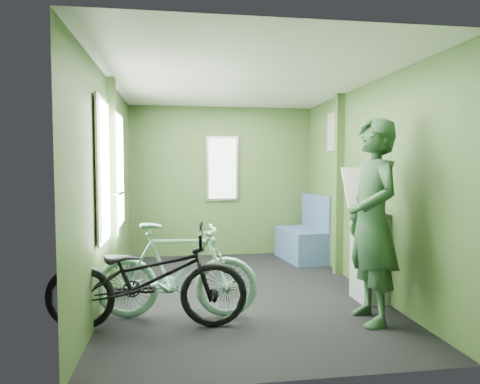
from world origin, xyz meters
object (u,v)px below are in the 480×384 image
(passenger, at_px, (372,221))
(bicycle_mint, at_px, (177,319))
(bicycle_black, at_px, (148,329))
(waste_box, at_px, (369,257))
(bench_seat, at_px, (303,241))

(passenger, bearing_deg, bicycle_mint, -100.86)
(bicycle_black, bearing_deg, bicycle_mint, -43.34)
(bicycle_black, bearing_deg, waste_box, -74.21)
(bicycle_black, height_order, bicycle_mint, bicycle_black)
(bicycle_mint, height_order, bench_seat, bench_seat)
(passenger, bearing_deg, waste_box, 156.04)
(waste_box, bearing_deg, bicycle_mint, -172.75)
(waste_box, distance_m, bench_seat, 1.96)
(bicycle_mint, height_order, waste_box, waste_box)
(bicycle_mint, relative_size, bench_seat, 1.52)
(waste_box, bearing_deg, bicycle_black, -167.81)
(bicycle_mint, relative_size, waste_box, 1.62)
(bicycle_black, distance_m, waste_box, 2.31)
(bench_seat, bearing_deg, bicycle_black, -138.53)
(passenger, bearing_deg, bicycle_black, -93.00)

